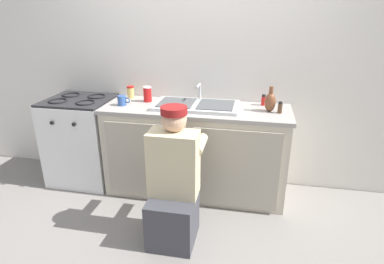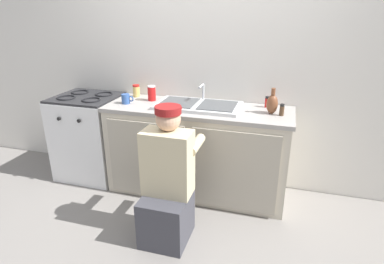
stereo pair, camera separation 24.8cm
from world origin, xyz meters
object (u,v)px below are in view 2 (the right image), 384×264
object	(u,v)px
spice_bottle_red	(267,102)
soda_cup_red	(152,93)
spice_bottle_pepper	(282,110)
sink_double_basin	(198,105)
plumber_person	(167,187)
vase_decorative	(272,104)
coffee_mug	(126,99)
stove_range	(90,136)
condiment_jar	(136,91)

from	to	relation	value
spice_bottle_red	soda_cup_red	xyz separation A→B (m)	(-1.14, -0.09, 0.02)
spice_bottle_pepper	sink_double_basin	bearing A→B (deg)	177.12
plumber_person	sink_double_basin	bearing A→B (deg)	87.48
plumber_person	spice_bottle_pepper	world-z (taller)	plumber_person
plumber_person	vase_decorative	world-z (taller)	vase_decorative
spice_bottle_pepper	coffee_mug	world-z (taller)	spice_bottle_pepper
sink_double_basin	soda_cup_red	xyz separation A→B (m)	(-0.51, 0.09, 0.06)
sink_double_basin	soda_cup_red	bearing A→B (deg)	169.89
spice_bottle_pepper	soda_cup_red	distance (m)	1.29
stove_range	spice_bottle_pepper	xyz separation A→B (m)	(2.00, -0.04, 0.49)
condiment_jar	vase_decorative	bearing A→B (deg)	-7.49
condiment_jar	spice_bottle_red	distance (m)	1.35
coffee_mug	vase_decorative	size ratio (longest dim) A/B	0.55
sink_double_basin	vase_decorative	world-z (taller)	vase_decorative
stove_range	spice_bottle_red	world-z (taller)	spice_bottle_red
coffee_mug	stove_range	bearing A→B (deg)	170.98
stove_range	soda_cup_red	distance (m)	0.89
stove_range	spice_bottle_red	distance (m)	1.93
stove_range	spice_bottle_pepper	world-z (taller)	spice_bottle_pepper
coffee_mug	spice_bottle_red	distance (m)	1.36
sink_double_basin	spice_bottle_pepper	size ratio (longest dim) A/B	7.62
stove_range	spice_bottle_pepper	size ratio (longest dim) A/B	8.78
sink_double_basin	spice_bottle_red	xyz separation A→B (m)	(0.63, 0.18, 0.03)
spice_bottle_pepper	spice_bottle_red	bearing A→B (deg)	122.70
spice_bottle_pepper	condiment_jar	distance (m)	1.51
stove_range	vase_decorative	distance (m)	1.98
stove_range	soda_cup_red	bearing A→B (deg)	7.43
sink_double_basin	coffee_mug	bearing A→B (deg)	-173.23
plumber_person	coffee_mug	size ratio (longest dim) A/B	8.76
soda_cup_red	plumber_person	bearing A→B (deg)	-60.96
vase_decorative	condiment_jar	world-z (taller)	vase_decorative
stove_range	condiment_jar	xyz separation A→B (m)	(0.50, 0.19, 0.50)
spice_bottle_pepper	spice_bottle_red	size ratio (longest dim) A/B	1.00
sink_double_basin	spice_bottle_pepper	xyz separation A→B (m)	(0.77, -0.04, 0.03)
sink_double_basin	spice_bottle_red	distance (m)	0.65
vase_decorative	spice_bottle_red	distance (m)	0.20
coffee_mug	condiment_jar	world-z (taller)	condiment_jar
coffee_mug	vase_decorative	world-z (taller)	vase_decorative
plumber_person	condiment_jar	world-z (taller)	plumber_person
spice_bottle_pepper	coffee_mug	xyz separation A→B (m)	(-1.48, -0.05, -0.00)
spice_bottle_pepper	soda_cup_red	size ratio (longest dim) A/B	0.69
spice_bottle_pepper	soda_cup_red	bearing A→B (deg)	174.20
vase_decorative	soda_cup_red	distance (m)	1.20
sink_double_basin	coffee_mug	distance (m)	0.72
coffee_mug	sink_double_basin	bearing A→B (deg)	6.77
plumber_person	condiment_jar	size ratio (longest dim) A/B	8.63
stove_range	coffee_mug	world-z (taller)	coffee_mug
coffee_mug	condiment_jar	size ratio (longest dim) A/B	0.98
sink_double_basin	plumber_person	size ratio (longest dim) A/B	0.72
coffee_mug	soda_cup_red	world-z (taller)	soda_cup_red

